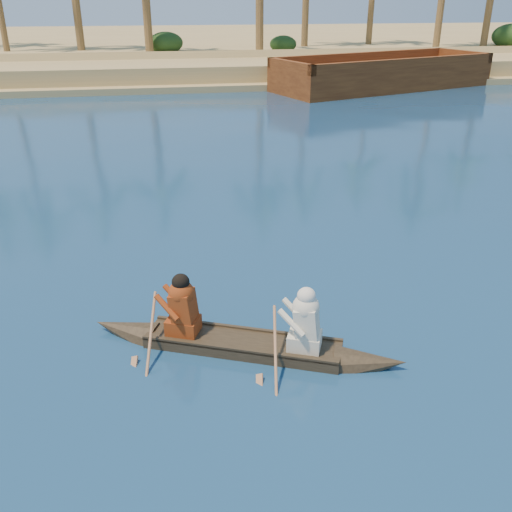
{
  "coord_description": "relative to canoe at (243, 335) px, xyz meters",
  "views": [
    {
      "loc": [
        -9.13,
        -11.57,
        5.16
      ],
      "look_at": [
        -7.41,
        -1.89,
        0.64
      ],
      "focal_mm": 40.0,
      "sensor_mm": 36.0,
      "label": 1
    }
  ],
  "objects": [
    {
      "name": "sandy_embankment",
      "position": [
        8.0,
        50.89,
        0.26
      ],
      "size": [
        150.0,
        51.0,
        1.5
      ],
      "color": "tan",
      "rests_on": "ground"
    },
    {
      "name": "shrub_cluster",
      "position": [
        8.0,
        35.5,
        0.93
      ],
      "size": [
        100.0,
        6.0,
        2.4
      ],
      "primitive_type": null,
      "color": "#1A3914",
      "rests_on": "ground"
    },
    {
      "name": "canoe",
      "position": [
        0.0,
        0.0,
        0.0
      ],
      "size": [
        4.94,
        2.63,
        1.4
      ],
      "rotation": [
        0.0,
        0.0,
        -0.41
      ],
      "color": "#3F3222",
      "rests_on": "ground"
    },
    {
      "name": "barge_mid",
      "position": [
        12.53,
        26.0,
        0.51
      ],
      "size": [
        14.09,
        8.55,
        2.23
      ],
      "rotation": [
        0.0,
        0.0,
        0.33
      ],
      "color": "brown",
      "rests_on": "ground"
    }
  ]
}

